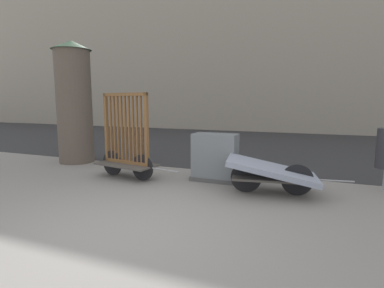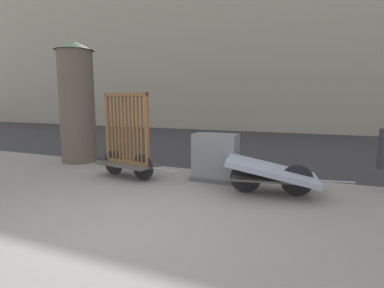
{
  "view_description": "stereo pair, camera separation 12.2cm",
  "coord_description": "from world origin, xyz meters",
  "views": [
    {
      "loc": [
        2.21,
        -3.11,
        1.67
      ],
      "look_at": [
        0.0,
        2.36,
        0.84
      ],
      "focal_mm": 28.0,
      "sensor_mm": 36.0,
      "label": 1
    },
    {
      "loc": [
        2.33,
        -3.06,
        1.67
      ],
      "look_at": [
        0.0,
        2.36,
        0.84
      ],
      "focal_mm": 28.0,
      "sensor_mm": 36.0,
      "label": 2
    }
  ],
  "objects": [
    {
      "name": "bike_cart_with_bedframe",
      "position": [
        -1.55,
        2.36,
        0.66
      ],
      "size": [
        2.12,
        0.88,
        1.86
      ],
      "rotation": [
        0.0,
        0.0,
        -0.17
      ],
      "color": "#4C4742",
      "rests_on": "ground_plane"
    },
    {
      "name": "road_strip",
      "position": [
        0.0,
        8.78,
        0.0
      ],
      "size": [
        56.0,
        10.17,
        0.01
      ],
      "color": "#2D2D30",
      "rests_on": "ground_plane"
    },
    {
      "name": "building_facade",
      "position": [
        0.0,
        15.86,
        5.38
      ],
      "size": [
        48.0,
        4.0,
        10.77
      ],
      "color": "#9E9384",
      "rests_on": "ground_plane"
    },
    {
      "name": "ground_plane",
      "position": [
        0.0,
        0.0,
        0.0
      ],
      "size": [
        60.0,
        60.0,
        0.0
      ],
      "primitive_type": "plane",
      "color": "gray"
    },
    {
      "name": "utility_cabinet",
      "position": [
        0.32,
        2.88,
        0.46
      ],
      "size": [
        0.99,
        0.53,
        1.01
      ],
      "color": "#4C4C4C",
      "rests_on": "ground_plane"
    },
    {
      "name": "advertising_column",
      "position": [
        -3.88,
        3.35,
        1.67
      ],
      "size": [
        1.05,
        1.05,
        3.29
      ],
      "color": "brown",
      "rests_on": "ground_plane"
    },
    {
      "name": "bike_cart_with_mattress",
      "position": [
        1.56,
        2.36,
        0.41
      ],
      "size": [
        2.25,
        1.18,
        0.66
      ],
      "rotation": [
        0.0,
        0.0,
        0.17
      ],
      "color": "#4C4742",
      "rests_on": "ground_plane"
    }
  ]
}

